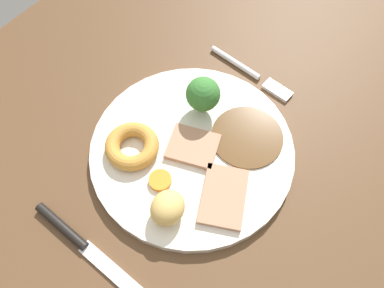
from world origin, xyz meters
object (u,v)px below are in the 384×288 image
meat_slice_main (193,146)px  roast_potato_left (168,208)px  yorkshire_pudding (132,146)px  dinner_plate (192,150)px  knife (80,243)px  meat_slice_under (224,196)px  broccoli_floret (203,94)px  fork (252,74)px  carrot_coin_front (160,180)px

meat_slice_main → roast_potato_left: 9.90cm
meat_slice_main → yorkshire_pudding: 8.28cm
dinner_plate → knife: dinner_plate is taller
dinner_plate → yorkshire_pudding: 8.31cm
meat_slice_under → broccoli_floret: broccoli_floret is taller
knife → fork: bearing=86.8°
carrot_coin_front → dinner_plate: bearing=177.7°
roast_potato_left → fork: 26.52cm
fork → knife: size_ratio=0.83×
meat_slice_main → knife: meat_slice_main is taller
meat_slice_under → fork: size_ratio=0.54×
meat_slice_main → knife: size_ratio=0.36×
dinner_plate → knife: 18.87cm
broccoli_floret → roast_potato_left: bearing=21.1°
meat_slice_under → fork: (-20.22, -8.35, -1.41)cm
meat_slice_under → roast_potato_left: 7.44cm
yorkshire_pudding → broccoli_floret: (-11.25, 3.61, 2.49)cm
roast_potato_left → fork: bearing=-171.3°
broccoli_floret → carrot_coin_front: bearing=10.8°
meat_slice_under → knife: size_ratio=0.44×
meat_slice_main → fork: meat_slice_main is taller
fork → knife: (35.41, -2.53, 0.06)cm
roast_potato_left → knife: 11.71cm
meat_slice_under → knife: 18.74cm
meat_slice_under → carrot_coin_front: size_ratio=2.75×
broccoli_floret → knife: 25.08cm
dinner_plate → yorkshire_pudding: size_ratio=3.84×
meat_slice_main → roast_potato_left: (9.29, 3.12, 1.41)cm
carrot_coin_front → meat_slice_main: bearing=176.6°
yorkshire_pudding → fork: 22.77cm
meat_slice_under → roast_potato_left: (5.85, -4.37, 1.41)cm
meat_slice_main → broccoli_floret: broccoli_floret is taller
meat_slice_main → roast_potato_left: size_ratio=1.42×
dinner_plate → roast_potato_left: roast_potato_left is taller
dinner_plate → knife: bearing=-9.9°
meat_slice_main → broccoli_floret: (-6.05, -2.80, 3.10)cm
meat_slice_main → carrot_coin_front: bearing=-3.4°
carrot_coin_front → yorkshire_pudding: bearing=-103.1°
roast_potato_left → broccoli_floret: broccoli_floret is taller
meat_slice_main → meat_slice_under: bearing=65.4°
meat_slice_main → knife: (18.63, -3.39, -1.35)cm
carrot_coin_front → broccoli_floret: bearing=-169.2°
roast_potato_left → yorkshire_pudding: bearing=-113.2°
meat_slice_main → meat_slice_under: size_ratio=0.81×
broccoli_floret → fork: 11.81cm
yorkshire_pudding → fork: (-21.99, 5.55, -2.02)cm
dinner_plate → roast_potato_left: bearing=19.4°
yorkshire_pudding → carrot_coin_front: (1.40, 6.02, -0.66)cm
dinner_plate → meat_slice_main: bearing=106.9°
meat_slice_main → meat_slice_under: same height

